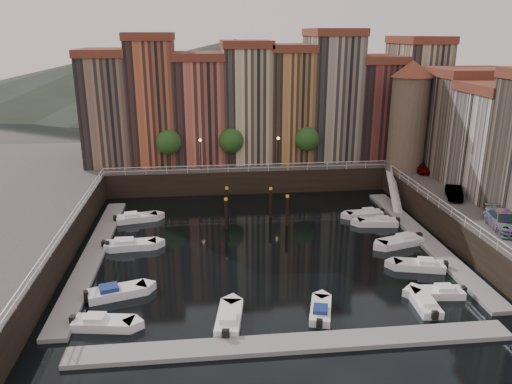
{
  "coord_description": "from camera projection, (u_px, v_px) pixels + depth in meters",
  "views": [
    {
      "loc": [
        -5.64,
        -45.2,
        20.07
      ],
      "look_at": [
        -0.31,
        4.0,
        4.12
      ],
      "focal_mm": 35.0,
      "sensor_mm": 36.0,
      "label": 1
    }
  ],
  "objects": [
    {
      "name": "railings",
      "position": [
        258.0,
        192.0,
        52.97
      ],
      "size": [
        36.08,
        34.04,
        0.52
      ],
      "color": "white",
      "rests_on": "ground"
    },
    {
      "name": "mooring_pilings",
      "position": [
        253.0,
        208.0,
        54.71
      ],
      "size": [
        6.94,
        4.23,
        3.78
      ],
      "color": "black",
      "rests_on": "ground"
    },
    {
      "name": "ground",
      "position": [
        263.0,
        244.0,
        49.51
      ],
      "size": [
        200.0,
        200.0,
        0.0
      ],
      "primitive_type": "plane",
      "color": "black",
      "rests_on": "ground"
    },
    {
      "name": "quay_far",
      "position": [
        242.0,
        163.0,
        73.65
      ],
      "size": [
        80.0,
        20.0,
        3.0
      ],
      "primitive_type": "cube",
      "color": "black",
      "rests_on": "ground"
    },
    {
      "name": "boat_left_2",
      "position": [
        127.0,
        245.0,
        48.32
      ],
      "size": [
        4.7,
        1.72,
        1.08
      ],
      "rotation": [
        0.0,
        0.0,
        0.0
      ],
      "color": "white",
      "rests_on": "ground"
    },
    {
      "name": "right_terrace",
      "position": [
        507.0,
        136.0,
        52.88
      ],
      "size": [
        9.3,
        24.3,
        14.0
      ],
      "color": "#6A6050",
      "rests_on": "quay_right"
    },
    {
      "name": "dock_right",
      "position": [
        424.0,
        239.0,
        50.16
      ],
      "size": [
        2.0,
        28.0,
        0.35
      ],
      "primitive_type": "cube",
      "color": "gray",
      "rests_on": "ground"
    },
    {
      "name": "mountains",
      "position": [
        225.0,
        74.0,
        151.34
      ],
      "size": [
        145.0,
        100.0,
        18.0
      ],
      "color": "#2D382D",
      "rests_on": "ground"
    },
    {
      "name": "boat_right_4",
      "position": [
        365.0,
        214.0,
        56.63
      ],
      "size": [
        4.4,
        1.89,
        1.0
      ],
      "rotation": [
        0.0,
        0.0,
        3.22
      ],
      "color": "white",
      "rests_on": "ground"
    },
    {
      "name": "car_b",
      "position": [
        454.0,
        193.0,
        53.04
      ],
      "size": [
        2.66,
        4.25,
        1.32
      ],
      "primitive_type": "imported",
      "rotation": [
        0.0,
        0.0,
        -0.34
      ],
      "color": "gray",
      "rests_on": "quay_right"
    },
    {
      "name": "car_a",
      "position": [
        419.0,
        167.0,
        63.1
      ],
      "size": [
        2.4,
        4.52,
        1.46
      ],
      "primitive_type": "imported",
      "rotation": [
        0.0,
        0.0,
        0.16
      ],
      "color": "gray",
      "rests_on": "quay_right"
    },
    {
      "name": "dock_left",
      "position": [
        94.0,
        254.0,
        46.85
      ],
      "size": [
        2.0,
        28.0,
        0.35
      ],
      "primitive_type": "cube",
      "color": "gray",
      "rests_on": "ground"
    },
    {
      "name": "boat_left_1",
      "position": [
        116.0,
        292.0,
        39.54
      ],
      "size": [
        4.9,
        2.96,
        1.1
      ],
      "rotation": [
        0.0,
        0.0,
        0.29
      ],
      "color": "white",
      "rests_on": "ground"
    },
    {
      "name": "boat_right_3",
      "position": [
        378.0,
        222.0,
        54.17
      ],
      "size": [
        4.56,
        2.15,
        1.03
      ],
      "rotation": [
        0.0,
        0.0,
        3.01
      ],
      "color": "white",
      "rests_on": "ground"
    },
    {
      "name": "promenade_trees",
      "position": [
        236.0,
        141.0,
        64.57
      ],
      "size": [
        21.2,
        3.2,
        5.2
      ],
      "color": "black",
      "rests_on": "quay_far"
    },
    {
      "name": "gangway",
      "position": [
        394.0,
        189.0,
        60.13
      ],
      "size": [
        2.78,
        8.32,
        3.73
      ],
      "color": "white",
      "rests_on": "ground"
    },
    {
      "name": "car_c",
      "position": [
        504.0,
        222.0,
        44.75
      ],
      "size": [
        3.29,
        5.84,
        1.6
      ],
      "primitive_type": "imported",
      "rotation": [
        0.0,
        0.0,
        -0.2
      ],
      "color": "gray",
      "rests_on": "quay_right"
    },
    {
      "name": "dock_near",
      "position": [
        294.0,
        343.0,
        33.37
      ],
      "size": [
        30.0,
        2.0,
        0.35
      ],
      "primitive_type": "cube",
      "color": "gray",
      "rests_on": "ground"
    },
    {
      "name": "boat_left_4",
      "position": [
        136.0,
        218.0,
        55.31
      ],
      "size": [
        4.85,
        2.64,
        1.09
      ],
      "rotation": [
        0.0,
        0.0,
        0.22
      ],
      "color": "white",
      "rests_on": "ground"
    },
    {
      "name": "street_lamps",
      "position": [
        240.0,
        148.0,
        63.87
      ],
      "size": [
        10.36,
        0.36,
        4.18
      ],
      "color": "black",
      "rests_on": "quay_far"
    },
    {
      "name": "boat_left_3",
      "position": [
        132.0,
        245.0,
        48.31
      ],
      "size": [
        4.83,
        2.13,
        1.09
      ],
      "rotation": [
        0.0,
        0.0,
        0.09
      ],
      "color": "white",
      "rests_on": "ground"
    },
    {
      "name": "boat_near_1",
      "position": [
        229.0,
        319.0,
        35.87
      ],
      "size": [
        2.39,
        4.83,
        1.08
      ],
      "rotation": [
        0.0,
        0.0,
        1.41
      ],
      "color": "white",
      "rests_on": "ground"
    },
    {
      "name": "far_terrace",
      "position": [
        267.0,
        101.0,
        68.72
      ],
      "size": [
        48.7,
        10.3,
        17.5
      ],
      "color": "#806551",
      "rests_on": "quay_far"
    },
    {
      "name": "corner_tower",
      "position": [
        409.0,
        115.0,
        62.15
      ],
      "size": [
        5.2,
        5.2,
        13.8
      ],
      "color": "#6B5B4C",
      "rests_on": "quay_right"
    },
    {
      "name": "boat_right_1",
      "position": [
        420.0,
        265.0,
        44.11
      ],
      "size": [
        4.7,
        2.7,
        1.05
      ],
      "rotation": [
        0.0,
        0.0,
        2.89
      ],
      "color": "white",
      "rests_on": "ground"
    },
    {
      "name": "boat_near_2",
      "position": [
        321.0,
        311.0,
        36.99
      ],
      "size": [
        2.49,
        4.22,
        0.95
      ],
      "rotation": [
        0.0,
        0.0,
        1.3
      ],
      "color": "white",
      "rests_on": "ground"
    },
    {
      "name": "boat_left_0",
      "position": [
        102.0,
        323.0,
        35.38
      ],
      "size": [
        4.61,
        2.26,
        1.04
      ],
      "rotation": [
        0.0,
        0.0,
        -0.15
      ],
      "color": "white",
      "rests_on": "ground"
    },
    {
      "name": "boat_right_0",
      "position": [
        438.0,
        292.0,
        39.58
      ],
      "size": [
        4.36,
        1.92,
        0.98
      ],
      "rotation": [
        0.0,
        0.0,
        3.05
      ],
      "color": "white",
      "rests_on": "ground"
    },
    {
      "name": "boat_near_3",
      "position": [
        424.0,
        303.0,
        38.02
      ],
      "size": [
        1.71,
        4.24,
        0.97
      ],
      "rotation": [
        0.0,
        0.0,
        1.52
      ],
      "color": "white",
      "rests_on": "ground"
    },
    {
      "name": "boat_right_2",
      "position": [
        401.0,
        241.0,
        49.1
      ],
      "size": [
        4.95,
        2.99,
        1.11
      ],
      "rotation": [
        0.0,
        0.0,
        3.43
      ],
      "color": "white",
      "rests_on": "ground"
    }
  ]
}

